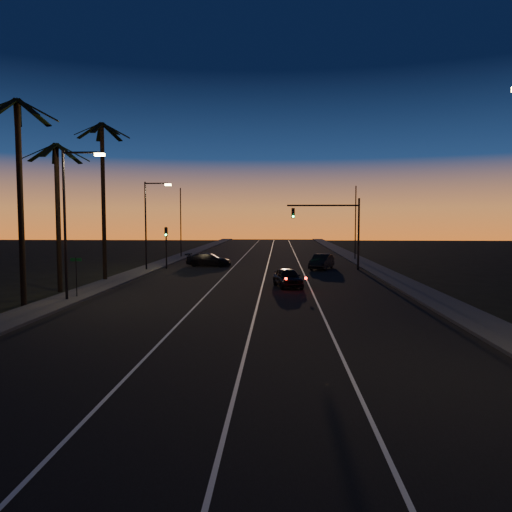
{
  "coord_description": "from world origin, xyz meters",
  "views": [
    {
      "loc": [
        1.74,
        -9.12,
        4.91
      ],
      "look_at": [
        0.26,
        22.63,
        2.59
      ],
      "focal_mm": 35.0,
      "sensor_mm": 36.0,
      "label": 1
    }
  ],
  "objects_px": {
    "lead_car": "(288,278)",
    "right_car": "(322,262)",
    "signal_mast": "(334,221)",
    "cross_car": "(209,260)"
  },
  "relations": [
    {
      "from": "signal_mast",
      "to": "lead_car",
      "type": "bearing_deg",
      "value": -110.16
    },
    {
      "from": "lead_car",
      "to": "right_car",
      "type": "xyz_separation_m",
      "value": [
        3.6,
        13.35,
        0.05
      ]
    },
    {
      "from": "right_car",
      "to": "signal_mast",
      "type": "bearing_deg",
      "value": -17.99
    },
    {
      "from": "right_car",
      "to": "cross_car",
      "type": "xyz_separation_m",
      "value": [
        -11.64,
        2.58,
        -0.05
      ]
    },
    {
      "from": "right_car",
      "to": "cross_car",
      "type": "relative_size",
      "value": 0.96
    },
    {
      "from": "lead_car",
      "to": "right_car",
      "type": "distance_m",
      "value": 13.82
    },
    {
      "from": "right_car",
      "to": "cross_car",
      "type": "bearing_deg",
      "value": 167.53
    },
    {
      "from": "signal_mast",
      "to": "lead_car",
      "type": "relative_size",
      "value": 1.48
    },
    {
      "from": "signal_mast",
      "to": "right_car",
      "type": "xyz_separation_m",
      "value": [
        -1.17,
        0.38,
        -4.03
      ]
    },
    {
      "from": "lead_car",
      "to": "cross_car",
      "type": "xyz_separation_m",
      "value": [
        -8.05,
        15.92,
        -0.0
      ]
    }
  ]
}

